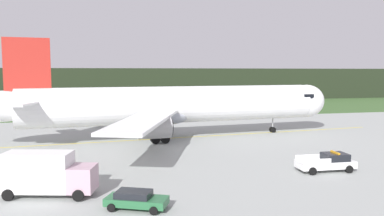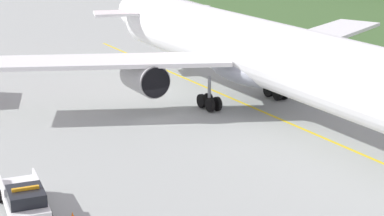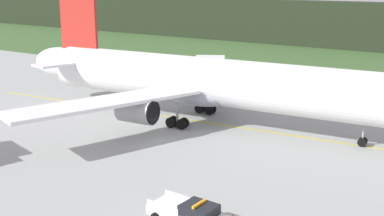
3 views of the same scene
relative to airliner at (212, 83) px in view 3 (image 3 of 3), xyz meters
name	(u,v)px [view 3 (image 3 of 3)]	position (x,y,z in m)	size (l,w,h in m)	color
ground	(152,140)	(-1.99, -8.87, -4.88)	(320.00, 320.00, 0.00)	#9A9F9B
grass_verge	(329,64)	(-1.99, 47.60, -4.86)	(320.00, 46.78, 0.04)	#3B5C2D
distant_tree_line	(365,26)	(-1.99, 71.51, 0.65)	(288.00, 5.65, 11.06)	black
taxiway_centerline_main	(216,124)	(0.51, 0.05, -4.87)	(69.64, 0.30, 0.01)	yellow
airliner	(212,83)	(0.00, 0.00, 0.00)	(53.75, 43.53, 14.29)	white
ops_pickup_truck	(190,214)	(11.71, -22.13, -3.97)	(5.78, 2.58, 1.94)	white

